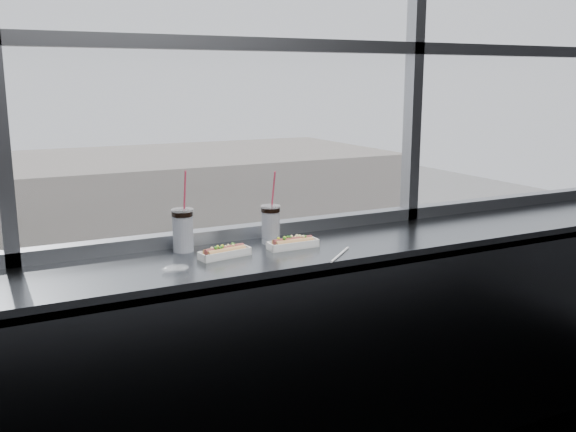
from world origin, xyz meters
name	(u,v)px	position (x,y,z in m)	size (l,w,h in m)	color
wall_back_lower	(241,346)	(0.00, 1.50, 0.55)	(6.00, 6.00, 0.00)	black
counter	(263,258)	(0.00, 1.23, 1.07)	(6.00, 0.55, 0.06)	slate
counter_fascia	(290,391)	(0.00, 0.97, 0.55)	(6.00, 0.04, 1.04)	slate
hotdog_tray_left	(225,252)	(-0.18, 1.22, 1.12)	(0.24, 0.11, 0.06)	white
hotdog_tray_right	(293,243)	(0.15, 1.23, 1.12)	(0.23, 0.08, 0.06)	white
soda_cup_left	(183,228)	(-0.31, 1.40, 1.21)	(0.10, 0.10, 0.36)	white
soda_cup_right	(271,222)	(0.09, 1.35, 1.20)	(0.09, 0.09, 0.34)	white
loose_straw	(340,255)	(0.27, 1.02, 1.10)	(0.01, 0.01, 0.25)	white
wrapper	(175,268)	(-0.43, 1.12, 1.11)	(0.10, 0.07, 0.03)	silver
far_sidewalk	(12,358)	(0.00, 29.50, -10.98)	(80.00, 6.00, 0.04)	gray
car_far_b	(100,354)	(3.30, 25.50, -9.83)	(6.69, 2.79, 2.23)	#701100
car_near_d	(263,422)	(7.39, 17.50, -10.01)	(5.60, 2.33, 1.87)	#B3B3B3
car_far_c	(258,326)	(10.85, 25.50, -9.92)	(6.10, 2.54, 2.03)	white
car_near_e	(377,391)	(12.27, 17.50, -9.97)	(5.82, 2.43, 1.94)	#393ABC
pedestrian_c	(87,320)	(3.60, 30.19, -9.94)	(0.91, 0.68, 2.04)	#66605B
pedestrian_d	(232,305)	(10.84, 28.94, -9.93)	(0.92, 0.69, 2.07)	#66605B
tree_center	(18,296)	(0.48, 29.50, -7.98)	(2.85, 2.85, 4.45)	#47382B
tree_right	(206,270)	(9.66, 29.50, -8.02)	(2.81, 2.81, 4.39)	#47382B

